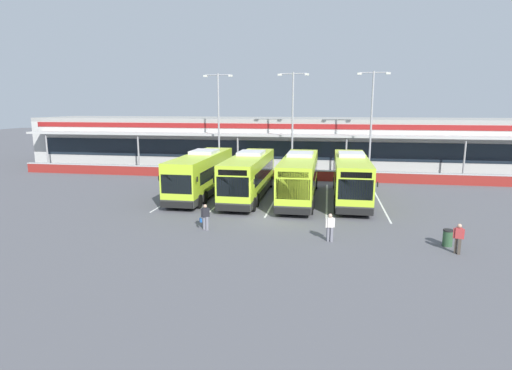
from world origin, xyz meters
The scene contains 19 objects.
ground_plane centered at (0.00, 0.00, 0.00)m, with size 200.00×200.00×0.00m, color #56565B.
terminal_building centered at (0.00, 26.91, 3.01)m, with size 70.00×13.00×6.00m.
red_barrier_wall centered at (0.00, 14.50, 0.56)m, with size 60.00×0.40×1.10m.
coach_bus_leftmost centered at (-6.48, 6.00, 1.79)m, with size 2.99×12.16×3.78m.
coach_bus_left_centre centered at (-2.28, 5.76, 1.79)m, with size 2.99×12.16×3.78m.
coach_bus_centre centered at (1.92, 5.61, 1.79)m, with size 2.99×12.16×3.78m.
coach_bus_right_centre centered at (6.08, 6.21, 1.79)m, with size 2.99×12.16×3.78m.
bay_stripe_far_west centered at (-8.40, 6.00, 0.00)m, with size 0.14×13.00×0.01m, color silver.
bay_stripe_west centered at (-4.20, 6.00, 0.00)m, with size 0.14×13.00×0.01m, color silver.
bay_stripe_mid_west centered at (0.00, 6.00, 0.00)m, with size 0.14×13.00×0.01m, color silver.
bay_stripe_centre centered at (4.20, 6.00, 0.00)m, with size 0.14×13.00×0.01m, color silver.
bay_stripe_mid_east centered at (8.40, 6.00, 0.00)m, with size 0.14×13.00×0.01m, color silver.
pedestrian_with_handbag centered at (-3.23, -3.85, 0.86)m, with size 0.64×0.44×1.62m.
pedestrian_in_dark_coat centered at (4.39, -4.78, 0.87)m, with size 0.54×0.30×1.62m.
pedestrian_child centered at (10.96, -5.67, 0.87)m, with size 0.54×0.36×1.62m.
lamp_post_west centered at (-7.81, 16.98, 6.29)m, with size 3.24×0.28×11.00m.
lamp_post_centre centered at (0.39, 16.47, 6.29)m, with size 3.24×0.28×11.00m.
lamp_post_east centered at (8.46, 16.41, 6.29)m, with size 3.24×0.28×11.00m.
litter_bin centered at (10.79, -4.47, 0.47)m, with size 0.54×0.54×0.93m.
Camera 1 is at (4.09, -27.62, 7.62)m, focal length 28.92 mm.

